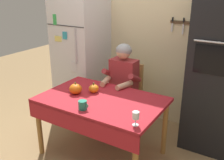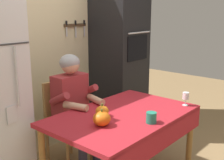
% 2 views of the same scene
% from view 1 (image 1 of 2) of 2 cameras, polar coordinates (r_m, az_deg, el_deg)
% --- Properties ---
extents(ground_plane, '(10.00, 10.00, 0.00)m').
position_cam_1_polar(ground_plane, '(3.26, -3.16, -16.62)').
color(ground_plane, '#93754C').
rests_on(ground_plane, ground).
extents(back_wall_assembly, '(3.70, 0.13, 2.60)m').
position_cam_1_polar(back_wall_assembly, '(3.82, 8.82, 10.21)').
color(back_wall_assembly, beige).
rests_on(back_wall_assembly, ground).
extents(refrigerator, '(0.68, 0.71, 1.80)m').
position_cam_1_polar(refrigerator, '(4.08, -6.77, 5.19)').
color(refrigerator, silver).
rests_on(refrigerator, ground).
extents(wall_oven, '(0.60, 0.64, 2.10)m').
position_cam_1_polar(wall_oven, '(3.29, 22.31, 2.74)').
color(wall_oven, black).
rests_on(wall_oven, ground).
extents(dining_table, '(1.40, 0.90, 0.74)m').
position_cam_1_polar(dining_table, '(2.97, -2.56, -5.69)').
color(dining_table, '#9E6B33').
rests_on(dining_table, ground).
extents(chair_behind_person, '(0.40, 0.40, 0.93)m').
position_cam_1_polar(chair_behind_person, '(3.68, 3.45, -2.83)').
color(chair_behind_person, tan).
rests_on(chair_behind_person, ground).
extents(seated_person, '(0.47, 0.55, 1.25)m').
position_cam_1_polar(seated_person, '(3.44, 2.04, -0.43)').
color(seated_person, '#38384C').
rests_on(seated_person, ground).
extents(coffee_mug, '(0.12, 0.09, 0.10)m').
position_cam_1_polar(coffee_mug, '(2.70, -6.48, -5.52)').
color(coffee_mug, '#237F66').
rests_on(coffee_mug, dining_table).
extents(wine_glass, '(0.07, 0.07, 0.14)m').
position_cam_1_polar(wine_glass, '(2.38, 5.26, -7.94)').
color(wine_glass, white).
rests_on(wine_glass, dining_table).
extents(pumpkin_large, '(0.15, 0.15, 0.14)m').
position_cam_1_polar(pumpkin_large, '(3.08, -8.06, -1.94)').
color(pumpkin_large, orange).
rests_on(pumpkin_large, dining_table).
extents(pumpkin_medium, '(0.12, 0.12, 0.12)m').
position_cam_1_polar(pumpkin_medium, '(3.09, -4.07, -1.89)').
color(pumpkin_medium, orange).
rests_on(pumpkin_medium, dining_table).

